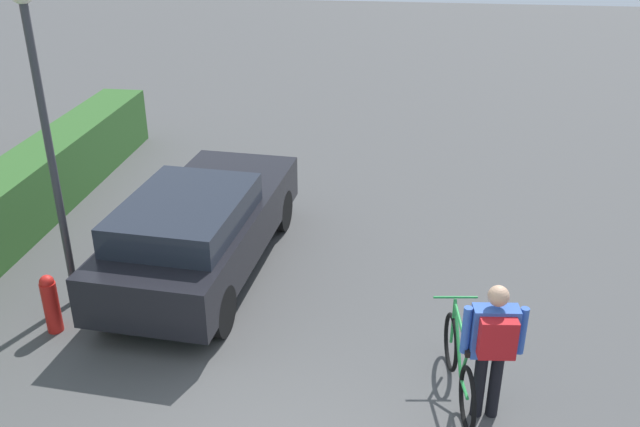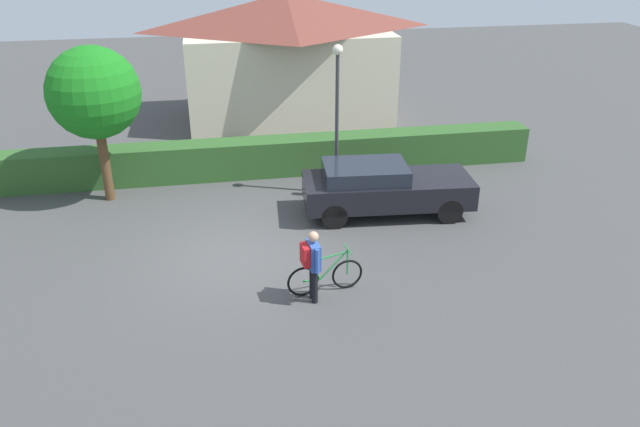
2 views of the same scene
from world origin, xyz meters
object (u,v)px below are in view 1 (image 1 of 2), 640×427
person_rider (493,342)px  street_lamp (42,108)px  fire_hydrant (51,303)px  bicycle (459,366)px  parked_car_near (201,227)px

person_rider → street_lamp: street_lamp is taller
street_lamp → fire_hydrant: bearing=-175.9°
bicycle → person_rider: bearing=-140.2°
parked_car_near → street_lamp: 2.67m
parked_car_near → person_rider: size_ratio=2.83×
bicycle → street_lamp: bearing=76.0°
street_lamp → bicycle: bearing=-104.0°
person_rider → street_lamp: 5.87m
bicycle → fire_hydrant: bearing=83.6°
bicycle → street_lamp: street_lamp is taller
person_rider → fire_hydrant: 5.42m
parked_car_near → bicycle: bearing=-122.0°
parked_car_near → bicycle: parked_car_near is taller
bicycle → fire_hydrant: size_ratio=2.06×
parked_car_near → street_lamp: size_ratio=1.08×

